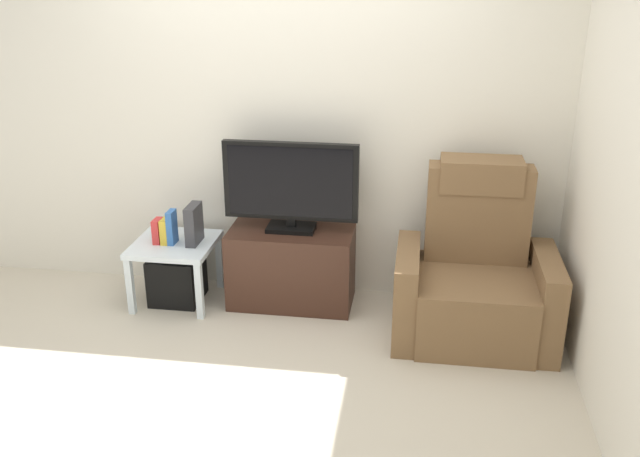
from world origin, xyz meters
TOP-DOWN VIEW (x-y plane):
  - ground_plane at (0.00, 0.00)m, footprint 6.40×6.40m
  - wall_back at (0.00, 1.13)m, footprint 6.40×0.06m
  - wall_side at (1.88, 0.00)m, footprint 0.06×4.48m
  - tv_stand at (0.07, 0.85)m, footprint 0.83×0.43m
  - television at (0.07, 0.87)m, footprint 0.89×0.20m
  - recliner_armchair at (1.28, 0.63)m, footprint 0.98×0.78m
  - side_table at (-0.72, 0.77)m, footprint 0.54×0.54m
  - subwoofer_box at (-0.72, 0.77)m, footprint 0.33×0.33m
  - book_leftmost at (-0.82, 0.75)m, footprint 0.05×0.11m
  - book_middle at (-0.76, 0.75)m, footprint 0.05×0.11m
  - book_rightmost at (-0.72, 0.75)m, footprint 0.04×0.11m
  - game_console at (-0.57, 0.78)m, footprint 0.07×0.20m

SIDE VIEW (x-z plane):
  - ground_plane at x=0.00m, z-range 0.00..0.00m
  - subwoofer_box at x=-0.72m, z-range 0.00..0.33m
  - tv_stand at x=0.07m, z-range 0.00..0.53m
  - side_table at x=-0.72m, z-range 0.15..0.58m
  - recliner_armchair at x=1.28m, z-range -0.17..0.91m
  - book_leftmost at x=-0.82m, z-range 0.43..0.60m
  - book_middle at x=-0.76m, z-range 0.43..0.61m
  - book_rightmost at x=-0.72m, z-range 0.43..0.67m
  - game_console at x=-0.57m, z-range 0.43..0.70m
  - television at x=0.07m, z-range 0.55..1.15m
  - wall_back at x=0.00m, z-range 0.00..2.60m
  - wall_side at x=1.88m, z-range 0.00..2.60m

